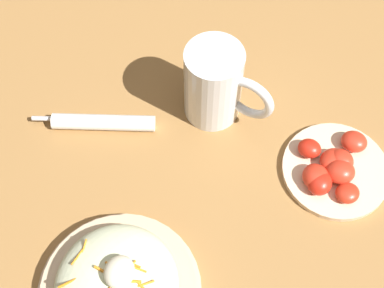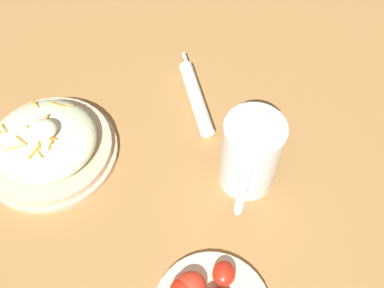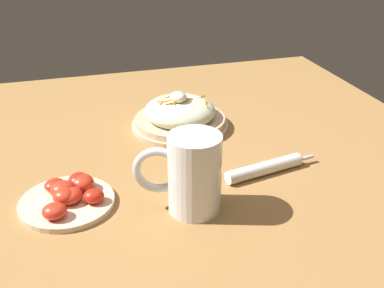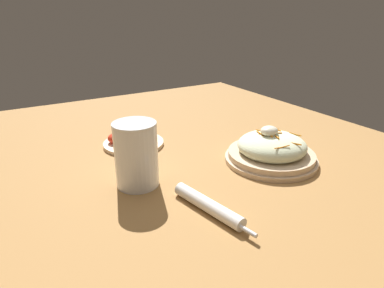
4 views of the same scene
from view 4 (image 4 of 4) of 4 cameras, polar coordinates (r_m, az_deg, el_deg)
ground_plane at (r=0.84m, az=-6.59°, el=-3.34°), size 1.43×1.43×0.00m
salad_plate at (r=0.85m, az=13.66°, el=-1.02°), size 0.23×0.23×0.09m
beer_mug at (r=0.72m, az=-9.66°, el=-2.20°), size 0.09×0.15×0.14m
napkin_roll at (r=0.64m, az=2.56°, el=-10.77°), size 0.06×0.21×0.03m
tomato_plate at (r=0.94m, az=-9.99°, el=0.60°), size 0.17×0.17×0.04m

